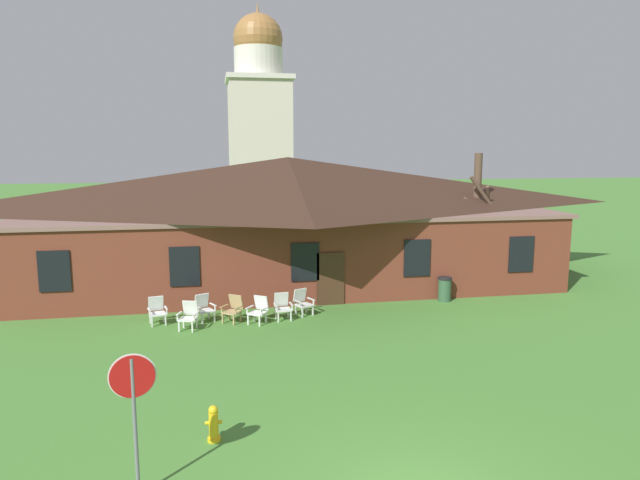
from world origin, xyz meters
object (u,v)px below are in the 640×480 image
lawn_chair_under_eave (302,301)px  fire_hydrant (214,424)px  lawn_chair_left_end (204,307)px  lawn_chair_middle (233,308)px  lawn_chair_far_side (282,306)px  lawn_chair_right_end (259,309)px  lawn_chair_by_porch (157,310)px  trash_bin (445,289)px  lawn_chair_near_door (189,315)px  stop_sign (133,396)px

lawn_chair_under_eave → fire_hydrant: (-3.26, -8.84, -0.12)m
lawn_chair_left_end → lawn_chair_under_eave: size_ratio=1.00×
lawn_chair_middle → lawn_chair_far_side: 1.75m
lawn_chair_left_end → lawn_chair_right_end: 2.01m
fire_hydrant → lawn_chair_far_side: bearing=73.7°
lawn_chair_by_porch → fire_hydrant: size_ratio=1.21×
lawn_chair_left_end → trash_bin: (9.53, 0.96, -0.00)m
lawn_chair_far_side → lawn_chair_under_eave: bearing=28.6°
lawn_chair_left_end → lawn_chair_under_eave: same height
lawn_chair_left_end → lawn_chair_middle: same height
lawn_chair_middle → lawn_chair_right_end: same height
lawn_chair_near_door → fire_hydrant: 7.90m
lawn_chair_far_side → lawn_chair_under_eave: (0.80, 0.44, 0.00)m
lawn_chair_right_end → lawn_chair_under_eave: 1.83m
lawn_chair_left_end → lawn_chair_middle: 1.08m
lawn_chair_left_end → lawn_chair_right_end: size_ratio=1.00×
lawn_chair_under_eave → stop_sign: bearing=-113.5°
lawn_chair_left_end → fire_hydrant: (0.33, -8.73, -0.12)m
fire_hydrant → lawn_chair_middle: bearing=85.2°
lawn_chair_far_side → trash_bin: (6.75, 1.28, -0.00)m
lawn_chair_by_porch → trash_bin: bearing=5.2°
lawn_chair_by_porch → lawn_chair_middle: (2.65, -0.27, 0.00)m
lawn_chair_near_door → stop_sign: bearing=-93.0°
lawn_chair_near_door → fire_hydrant: size_ratio=1.21×
stop_sign → lawn_chair_near_door: (0.51, 9.56, -1.38)m
lawn_chair_by_porch → lawn_chair_right_end: bearing=-9.1°
lawn_chair_near_door → trash_bin: 10.19m
lawn_chair_by_porch → lawn_chair_near_door: same height
stop_sign → lawn_chair_near_door: bearing=87.0°
fire_hydrant → stop_sign: bearing=-127.8°
lawn_chair_middle → lawn_chair_far_side: same height
lawn_chair_under_eave → fire_hydrant: bearing=-110.2°
stop_sign → lawn_chair_by_porch: 10.48m
lawn_chair_middle → lawn_chair_left_end: bearing=162.5°
lawn_chair_near_door → lawn_chair_far_side: same height
lawn_chair_by_porch → lawn_chair_left_end: size_ratio=1.00×
lawn_chair_left_end → lawn_chair_under_eave: bearing=1.9°
lawn_chair_by_porch → fire_hydrant: 8.89m
stop_sign → lawn_chair_right_end: 10.32m
stop_sign → trash_bin: stop_sign is taller
lawn_chair_middle → trash_bin: trash_bin is taller
lawn_chair_left_end → lawn_chair_far_side: same height
lawn_chair_right_end → trash_bin: bearing=11.7°
lawn_chair_middle → fire_hydrant: lawn_chair_middle is taller
lawn_chair_under_eave → trash_bin: bearing=8.0°
lawn_chair_middle → lawn_chair_under_eave: size_ratio=1.00×
lawn_chair_by_porch → trash_bin: 11.20m
lawn_chair_by_porch → trash_bin: (11.15, 1.01, -0.00)m
stop_sign → lawn_chair_far_side: (3.78, 10.11, -1.38)m
lawn_chair_by_porch → lawn_chair_middle: same height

